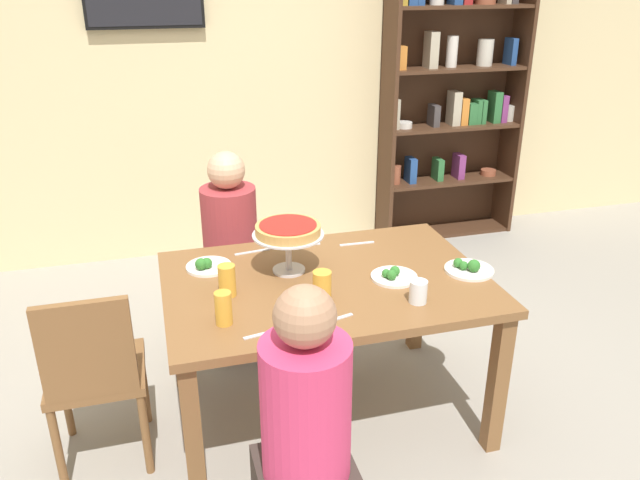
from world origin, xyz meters
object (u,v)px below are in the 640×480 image
bookshelf (452,90)px  diner_far_left (232,266)px  beer_glass_amber_spare (227,281)px  diner_near_left (306,459)px  cutlery_fork_far (266,333)px  cutlery_knife_far (252,252)px  cutlery_spare_fork (303,244)px  salad_plate_near_diner (393,276)px  chair_head_west (94,371)px  cutlery_fork_near (333,320)px  beer_glass_amber_short (223,308)px  salad_plate_far_diner (207,265)px  beer_glass_amber_tall (322,286)px  water_glass_clear_near (418,292)px  cutlery_knife_near (357,244)px  dining_table (326,297)px  salad_plate_spare (469,268)px  deep_dish_pizza_stand (288,233)px

bookshelf → diner_far_left: 2.38m
beer_glass_amber_spare → diner_far_left: bearing=81.5°
diner_near_left → cutlery_fork_far: (-0.05, 0.43, 0.25)m
bookshelf → cutlery_knife_far: size_ratio=12.29×
cutlery_spare_fork → salad_plate_near_diner: bearing=140.0°
chair_head_west → cutlery_fork_near: 1.02m
bookshelf → beer_glass_amber_spare: (-2.04, -2.05, -0.35)m
beer_glass_amber_short → cutlery_fork_far: (0.14, -0.12, -0.07)m
beer_glass_amber_short → beer_glass_amber_spare: 0.23m
salad_plate_near_diner → beer_glass_amber_short: 0.81m
chair_head_west → salad_plate_near_diner: bearing=-0.3°
salad_plate_far_diner → cutlery_knife_far: salad_plate_far_diner is taller
beer_glass_amber_short → cutlery_fork_near: bearing=-12.6°
beer_glass_amber_tall → water_glass_clear_near: size_ratio=1.36×
cutlery_knife_near → cutlery_knife_far: 0.53m
dining_table → chair_head_west: 1.04m
cutlery_knife_far → cutlery_fork_near: bearing=97.8°
salad_plate_near_diner → diner_near_left: bearing=-129.1°
bookshelf → salad_plate_far_diner: size_ratio=10.52×
bookshelf → beer_glass_amber_spare: size_ratio=15.90×
beer_glass_amber_short → cutlery_fork_far: size_ratio=0.76×
salad_plate_near_diner → salad_plate_spare: salad_plate_spare is taller
bookshelf → salad_plate_spare: 2.35m
bookshelf → cutlery_knife_far: (-1.86, -1.64, -0.42)m
beer_glass_amber_short → cutlery_fork_far: 0.20m
dining_table → salad_plate_spare: bearing=-9.1°
beer_glass_amber_short → cutlery_spare_fork: beer_glass_amber_short is taller
beer_glass_amber_spare → beer_glass_amber_short: bearing=-101.3°
cutlery_spare_fork → salad_plate_far_diner: bearing=36.5°
bookshelf → cutlery_spare_fork: (-1.60, -1.60, -0.42)m
salad_plate_near_diner → beer_glass_amber_short: bearing=-166.9°
bookshelf → salad_plate_near_diner: (-1.30, -2.09, -0.41)m
diner_far_left → deep_dish_pizza_stand: (0.18, -0.64, 0.44)m
chair_head_west → cutlery_knife_far: bearing=30.8°
cutlery_fork_far → cutlery_spare_fork: size_ratio=1.00×
deep_dish_pizza_stand → cutlery_spare_fork: bearing=64.3°
beer_glass_amber_spare → cutlery_fork_far: (0.10, -0.35, -0.07)m
diner_far_left → salad_plate_far_diner: 0.61m
salad_plate_far_diner → cutlery_fork_far: 0.65m
salad_plate_spare → cutlery_knife_near: 0.59m
chair_head_west → diner_near_left: bearing=-45.5°
dining_table → beer_glass_amber_short: beer_glass_amber_short is taller
dining_table → beer_glass_amber_spare: beer_glass_amber_spare is taller
deep_dish_pizza_stand → salad_plate_near_diner: 0.51m
dining_table → salad_plate_spare: size_ratio=6.39×
chair_head_west → cutlery_fork_far: size_ratio=4.83×
diner_near_left → beer_glass_amber_short: size_ratio=8.43×
deep_dish_pizza_stand → beer_glass_amber_spare: 0.36m
cutlery_spare_fork → salad_plate_spare: bearing=160.6°
cutlery_knife_near → beer_glass_amber_short: bearing=40.0°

